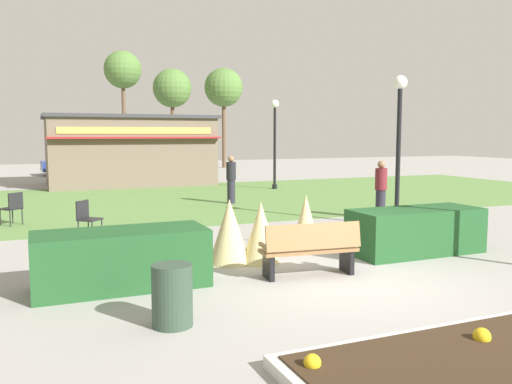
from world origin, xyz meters
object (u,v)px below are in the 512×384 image
at_px(lamppost_far, 275,133).
at_px(person_standing, 381,189).
at_px(tree_left_bg, 172,89).
at_px(trash_bin, 172,295).
at_px(parked_car_center_slot, 162,162).
at_px(cafe_chair_east, 13,206).
at_px(person_strolling, 231,179).
at_px(tree_center_bg, 123,71).
at_px(lamppost_mid, 399,132).
at_px(cafe_chair_center, 87,216).
at_px(tree_right_bg, 224,88).
at_px(park_bench, 310,249).
at_px(parked_car_west_slot, 78,164).
at_px(food_kiosk, 129,150).

distance_m(lamppost_far, person_standing, 9.10).
height_order(lamppost_far, tree_left_bg, tree_left_bg).
xyz_separation_m(trash_bin, parked_car_center_slot, (6.12, 27.35, 0.24)).
bearing_deg(cafe_chair_east, lamppost_far, 29.65).
height_order(person_strolling, tree_center_bg, tree_center_bg).
bearing_deg(lamppost_far, tree_left_bg, 91.38).
relative_size(lamppost_mid, person_strolling, 2.34).
height_order(lamppost_far, cafe_chair_center, lamppost_far).
bearing_deg(trash_bin, tree_left_bg, 75.93).
relative_size(person_strolling, person_standing, 1.00).
distance_m(cafe_chair_east, tree_left_bg, 25.53).
xyz_separation_m(person_strolling, tree_right_bg, (6.59, 19.41, 4.91)).
bearing_deg(cafe_chair_east, tree_left_bg, 66.17).
distance_m(park_bench, tree_right_bg, 30.76).
xyz_separation_m(person_standing, parked_car_center_slot, (-1.52, 21.25, -0.22)).
height_order(cafe_chair_east, parked_car_west_slot, parked_car_west_slot).
height_order(parked_car_west_slot, tree_center_bg, tree_center_bg).
bearing_deg(tree_right_bg, person_strolling, -108.76).
bearing_deg(lamppost_mid, food_kiosk, 106.65).
bearing_deg(tree_right_bg, tree_center_bg, 146.17).
distance_m(trash_bin, tree_left_bg, 33.31).
xyz_separation_m(lamppost_far, food_kiosk, (-5.59, 4.98, -0.82)).
distance_m(lamppost_far, parked_car_center_slot, 12.68).
bearing_deg(food_kiosk, lamppost_far, -41.66).
height_order(tree_right_bg, tree_center_bg, tree_center_bg).
distance_m(park_bench, person_standing, 6.79).
xyz_separation_m(food_kiosk, tree_right_bg, (8.63, 10.43, 4.09)).
bearing_deg(lamppost_mid, parked_car_west_slot, 105.85).
bearing_deg(parked_car_center_slot, park_bench, -97.38).
distance_m(person_strolling, tree_right_bg, 21.08).
bearing_deg(food_kiosk, lamppost_mid, -73.35).
distance_m(person_standing, tree_right_bg, 25.10).
height_order(person_strolling, tree_right_bg, tree_right_bg).
bearing_deg(parked_car_center_slot, food_kiosk, -114.21).
bearing_deg(lamppost_far, cafe_chair_center, -135.94).
xyz_separation_m(trash_bin, parked_car_west_slot, (0.95, 27.34, 0.24)).
xyz_separation_m(parked_car_center_slot, tree_right_bg, (5.33, 3.07, 5.13)).
height_order(cafe_chair_center, parked_car_west_slot, parked_car_west_slot).
bearing_deg(park_bench, person_strolling, 77.70).
height_order(lamppost_mid, parked_car_west_slot, lamppost_mid).
distance_m(lamppost_mid, person_standing, 2.04).
bearing_deg(trash_bin, park_bench, 26.87).
height_order(park_bench, parked_car_center_slot, parked_car_center_slot).
xyz_separation_m(tree_left_bg, tree_center_bg, (-3.05, 2.88, 1.46)).
distance_m(person_standing, tree_left_bg, 26.26).
bearing_deg(cafe_chair_east, trash_bin, -76.89).
xyz_separation_m(parked_car_west_slot, parked_car_center_slot, (5.17, 0.00, 0.00)).
bearing_deg(cafe_chair_center, cafe_chair_east, 122.50).
bearing_deg(tree_center_bg, cafe_chair_east, -105.31).
relative_size(park_bench, person_standing, 1.03).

